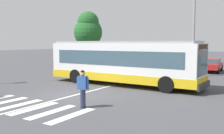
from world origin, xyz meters
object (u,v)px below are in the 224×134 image
at_px(parked_car_white, 139,61).
at_px(parked_car_red, 211,64).
at_px(city_transit_bus, 123,62).
at_px(background_tree_left, 88,29).
at_px(parked_car_black, 159,62).
at_px(pedestrian_crossing_street, 83,87).
at_px(twin_arm_street_lamp, 195,3).
at_px(parked_car_teal, 185,63).

bearing_deg(parked_car_white, parked_car_red, -0.35).
relative_size(city_transit_bus, background_tree_left, 1.54).
xyz_separation_m(parked_car_black, background_tree_left, (-11.30, 1.78, 4.00)).
xyz_separation_m(pedestrian_crossing_street, twin_arm_street_lamp, (1.27, 13.44, 5.29)).
relative_size(pedestrian_crossing_street, parked_car_white, 0.38).
xyz_separation_m(parked_car_teal, twin_arm_street_lamp, (2.16, -5.02, 5.49)).
relative_size(parked_car_white, twin_arm_street_lamp, 0.44).
bearing_deg(parked_car_black, parked_car_teal, 7.28).
bearing_deg(parked_car_black, pedestrian_crossing_street, -78.52).
distance_m(parked_car_black, parked_car_red, 5.46).
xyz_separation_m(parked_car_red, background_tree_left, (-16.76, 1.57, 4.00)).
bearing_deg(pedestrian_crossing_street, background_tree_left, 126.98).
distance_m(city_transit_bus, twin_arm_street_lamp, 8.80).
bearing_deg(city_transit_bus, pedestrian_crossing_street, -75.31).
height_order(parked_car_white, twin_arm_street_lamp, twin_arm_street_lamp).
xyz_separation_m(city_transit_bus, parked_car_red, (3.51, 11.71, -0.82)).
relative_size(parked_car_red, twin_arm_street_lamp, 0.44).
height_order(pedestrian_crossing_street, parked_car_red, pedestrian_crossing_street).
distance_m(parked_car_red, twin_arm_street_lamp, 7.36).
bearing_deg(city_transit_bus, parked_car_black, 99.60).
bearing_deg(city_transit_bus, background_tree_left, 134.91).
bearing_deg(parked_car_white, twin_arm_street_lamp, -33.18).
relative_size(parked_car_teal, background_tree_left, 0.63).
height_order(parked_car_black, parked_car_teal, same).
xyz_separation_m(parked_car_black, parked_car_teal, (2.78, 0.36, 0.00)).
bearing_deg(parked_car_white, city_transit_bus, -68.92).
bearing_deg(parked_car_teal, city_transit_bus, -94.04).
height_order(twin_arm_street_lamp, background_tree_left, twin_arm_street_lamp).
bearing_deg(pedestrian_crossing_street, city_transit_bus, 104.69).
relative_size(pedestrian_crossing_street, parked_car_black, 0.38).
xyz_separation_m(pedestrian_crossing_street, parked_car_teal, (-0.89, 18.46, -0.20)).
relative_size(parked_car_black, twin_arm_street_lamp, 0.44).
bearing_deg(city_transit_bus, parked_car_white, 111.08).
bearing_deg(twin_arm_street_lamp, city_transit_bus, -113.71).
relative_size(city_transit_bus, parked_car_teal, 2.43).
bearing_deg(parked_car_black, city_transit_bus, -80.40).
relative_size(pedestrian_crossing_street, background_tree_left, 0.24).
xyz_separation_m(parked_car_white, parked_car_black, (2.59, -0.26, 0.00)).
xyz_separation_m(twin_arm_street_lamp, background_tree_left, (-16.25, 6.45, -1.48)).
distance_m(city_transit_bus, background_tree_left, 19.03).
xyz_separation_m(parked_car_black, twin_arm_street_lamp, (4.95, -4.67, 5.49)).
bearing_deg(twin_arm_street_lamp, background_tree_left, 158.34).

